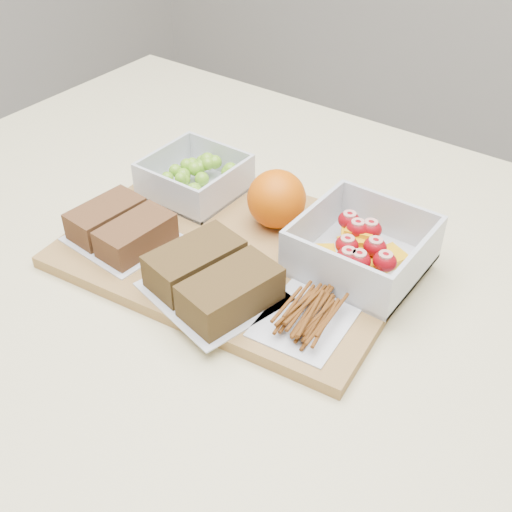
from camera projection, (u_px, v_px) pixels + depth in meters
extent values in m
cube|color=beige|center=(251.00, 470.00, 1.09)|extent=(1.20, 0.90, 0.90)
cube|color=#A07842|center=(239.00, 251.00, 0.82)|extent=(0.45, 0.34, 0.02)
cube|color=silver|center=(196.00, 190.00, 0.91)|extent=(0.12, 0.12, 0.00)
cube|color=silver|center=(221.00, 159.00, 0.94)|extent=(0.12, 0.00, 0.05)
cube|color=silver|center=(166.00, 194.00, 0.86)|extent=(0.12, 0.00, 0.05)
cube|color=silver|center=(227.00, 189.00, 0.87)|extent=(0.00, 0.11, 0.05)
cube|color=silver|center=(164.00, 163.00, 0.93)|extent=(0.00, 0.11, 0.05)
sphere|color=#6BA422|center=(183.00, 175.00, 0.91)|extent=(0.02, 0.02, 0.02)
sphere|color=#6BA422|center=(175.00, 170.00, 0.91)|extent=(0.02, 0.02, 0.02)
sphere|color=#6BA422|center=(208.00, 164.00, 0.92)|extent=(0.02, 0.02, 0.02)
sphere|color=#6BA422|center=(202.00, 179.00, 0.91)|extent=(0.02, 0.02, 0.02)
sphere|color=#6BA422|center=(187.00, 165.00, 0.92)|extent=(0.02, 0.02, 0.02)
sphere|color=#6BA422|center=(184.00, 180.00, 0.90)|extent=(0.02, 0.02, 0.02)
sphere|color=#6BA422|center=(192.00, 163.00, 0.92)|extent=(0.02, 0.02, 0.02)
sphere|color=#6BA422|center=(194.00, 191.00, 0.85)|extent=(0.02, 0.02, 0.02)
sphere|color=#6BA422|center=(229.00, 172.00, 0.90)|extent=(0.02, 0.02, 0.02)
sphere|color=#6BA422|center=(208.00, 160.00, 0.92)|extent=(0.02, 0.02, 0.02)
sphere|color=#6BA422|center=(167.00, 178.00, 0.89)|extent=(0.02, 0.02, 0.02)
sphere|color=#6BA422|center=(230.00, 170.00, 0.90)|extent=(0.02, 0.02, 0.02)
sphere|color=#6BA422|center=(180.00, 190.00, 0.87)|extent=(0.02, 0.02, 0.02)
sphere|color=#6BA422|center=(202.00, 166.00, 0.92)|extent=(0.02, 0.02, 0.02)
sphere|color=#6BA422|center=(195.00, 169.00, 0.91)|extent=(0.02, 0.02, 0.02)
sphere|color=#6BA422|center=(215.00, 162.00, 0.92)|extent=(0.02, 0.02, 0.02)
sphere|color=#6BA422|center=(196.00, 194.00, 0.85)|extent=(0.02, 0.02, 0.02)
sphere|color=#6BA422|center=(201.00, 204.00, 0.86)|extent=(0.02, 0.02, 0.02)
sphere|color=#6BA422|center=(200.00, 167.00, 0.92)|extent=(0.02, 0.02, 0.02)
sphere|color=#6BA422|center=(181.00, 178.00, 0.90)|extent=(0.02, 0.02, 0.02)
sphere|color=#6BA422|center=(203.00, 162.00, 0.93)|extent=(0.02, 0.02, 0.02)
cube|color=silver|center=(360.00, 263.00, 0.78)|extent=(0.14, 0.14, 0.01)
cube|color=silver|center=(389.00, 218.00, 0.81)|extent=(0.14, 0.01, 0.06)
cube|color=silver|center=(332.00, 275.00, 0.72)|extent=(0.14, 0.01, 0.06)
cube|color=silver|center=(416.00, 267.00, 0.73)|extent=(0.01, 0.13, 0.06)
cube|color=silver|center=(313.00, 225.00, 0.80)|extent=(0.01, 0.13, 0.06)
cube|color=#D6970B|center=(356.00, 264.00, 0.76)|extent=(0.04, 0.05, 0.01)
cube|color=#D6970B|center=(362.00, 239.00, 0.79)|extent=(0.05, 0.06, 0.01)
cube|color=#D6970B|center=(372.00, 254.00, 0.77)|extent=(0.05, 0.06, 0.01)
cube|color=#D6970B|center=(388.00, 258.00, 0.78)|extent=(0.05, 0.05, 0.01)
cube|color=#D6970B|center=(354.00, 237.00, 0.79)|extent=(0.05, 0.05, 0.01)
cube|color=#D6970B|center=(360.00, 231.00, 0.79)|extent=(0.04, 0.04, 0.01)
cube|color=#D6970B|center=(323.00, 257.00, 0.75)|extent=(0.05, 0.05, 0.01)
cube|color=#D6970B|center=(363.00, 270.00, 0.74)|extent=(0.04, 0.04, 0.01)
cube|color=#D6970B|center=(353.00, 246.00, 0.79)|extent=(0.05, 0.05, 0.01)
ellipsoid|color=maroon|center=(375.00, 247.00, 0.75)|extent=(0.03, 0.03, 0.02)
ellipsoid|color=maroon|center=(359.00, 260.00, 0.74)|extent=(0.03, 0.03, 0.02)
ellipsoid|color=maroon|center=(349.00, 220.00, 0.80)|extent=(0.03, 0.03, 0.02)
ellipsoid|color=maroon|center=(385.00, 261.00, 0.73)|extent=(0.03, 0.03, 0.02)
ellipsoid|color=maroon|center=(357.00, 229.00, 0.78)|extent=(0.03, 0.03, 0.02)
ellipsoid|color=maroon|center=(348.00, 258.00, 0.74)|extent=(0.03, 0.03, 0.02)
ellipsoid|color=maroon|center=(347.00, 245.00, 0.76)|extent=(0.03, 0.03, 0.02)
ellipsoid|color=maroon|center=(370.00, 229.00, 0.78)|extent=(0.03, 0.03, 0.02)
sphere|color=#DA5A05|center=(277.00, 199.00, 0.83)|extent=(0.08, 0.08, 0.08)
cube|color=silver|center=(123.00, 239.00, 0.82)|extent=(0.13, 0.12, 0.00)
cube|color=brown|center=(106.00, 218.00, 0.83)|extent=(0.06, 0.10, 0.04)
cube|color=brown|center=(136.00, 235.00, 0.80)|extent=(0.06, 0.10, 0.04)
cube|color=silver|center=(213.00, 292.00, 0.74)|extent=(0.17, 0.16, 0.00)
cube|color=#503A1B|center=(195.00, 263.00, 0.75)|extent=(0.08, 0.12, 0.04)
cube|color=#503A1B|center=(231.00, 292.00, 0.71)|extent=(0.08, 0.12, 0.04)
cube|color=silver|center=(306.00, 320.00, 0.71)|extent=(0.10, 0.12, 0.00)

